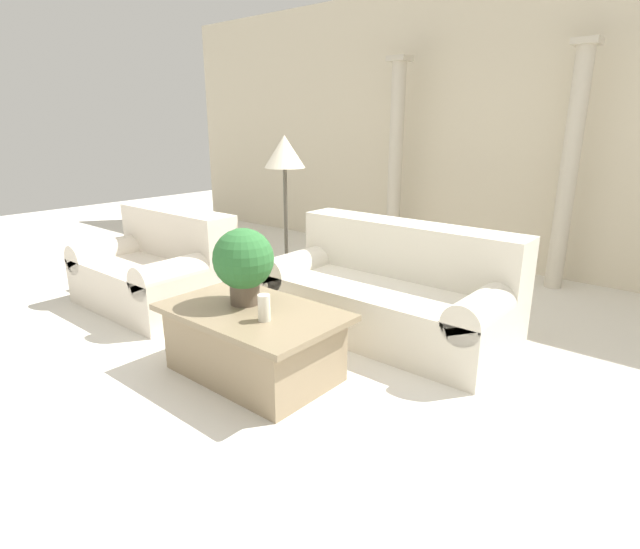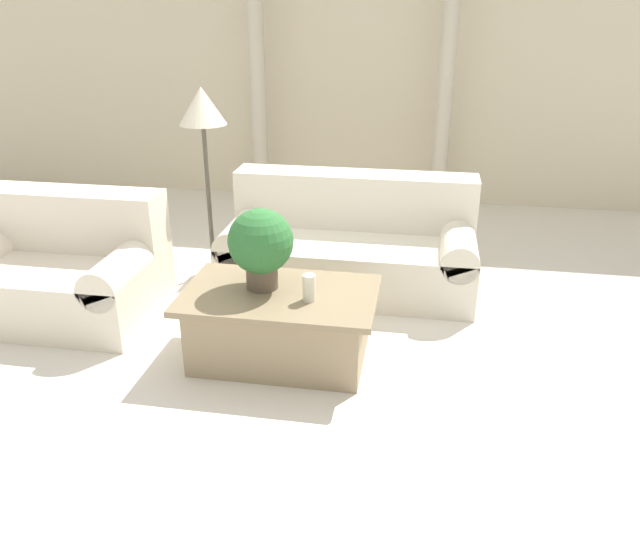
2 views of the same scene
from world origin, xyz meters
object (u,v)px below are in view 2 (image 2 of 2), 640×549
object	(u,v)px
sofa_long	(351,244)
loveseat	(62,268)
floor_lamp	(203,116)
potted_plant	(261,244)
coffee_table	(281,324)

from	to	relation	value
sofa_long	loveseat	size ratio (longest dim) A/B	1.41
sofa_long	floor_lamp	size ratio (longest dim) A/B	1.27
sofa_long	potted_plant	xyz separation A→B (m)	(-0.42, -1.19, 0.43)
potted_plant	loveseat	bearing A→B (deg)	168.10
loveseat	potted_plant	size ratio (longest dim) A/B	2.69
loveseat	potted_plant	world-z (taller)	potted_plant
floor_lamp	loveseat	bearing A→B (deg)	-135.02
coffee_table	potted_plant	bearing A→B (deg)	156.90
loveseat	coffee_table	size ratio (longest dim) A/B	1.14
coffee_table	floor_lamp	size ratio (longest dim) A/B	0.79
potted_plant	floor_lamp	size ratio (longest dim) A/B	0.34
sofa_long	floor_lamp	world-z (taller)	floor_lamp
sofa_long	floor_lamp	distance (m)	1.53
floor_lamp	sofa_long	bearing A→B (deg)	-0.24
loveseat	floor_lamp	world-z (taller)	floor_lamp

